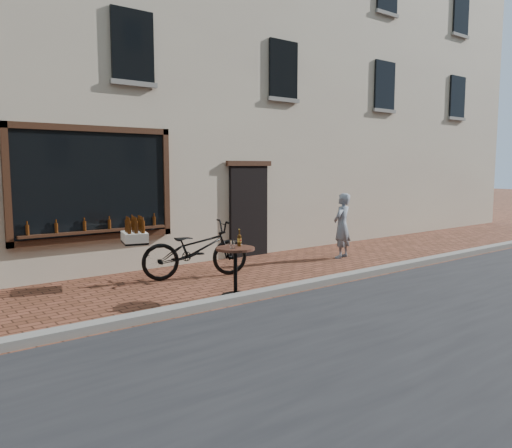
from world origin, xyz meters
TOP-DOWN VIEW (x-y plane):
  - ground at (0.00, 0.00)m, footprint 90.00×90.00m
  - kerb at (0.00, 0.20)m, footprint 90.00×0.25m
  - shop_building at (0.00, 6.50)m, footprint 28.00×6.20m
  - cargo_bicycle at (-0.42, 2.19)m, footprint 2.55×1.30m
  - bistro_table at (-0.61, 0.50)m, footprint 0.65×0.65m
  - pedestrian at (3.51, 1.88)m, footprint 0.65×0.52m

SIDE VIEW (x-z plane):
  - ground at x=0.00m, z-range 0.00..0.00m
  - kerb at x=0.00m, z-range 0.00..0.12m
  - cargo_bicycle at x=-0.42m, z-range -0.03..1.17m
  - bistro_table at x=-0.61m, z-range 0.04..1.16m
  - pedestrian at x=3.51m, z-range 0.00..1.55m
  - shop_building at x=0.00m, z-range 0.00..10.00m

